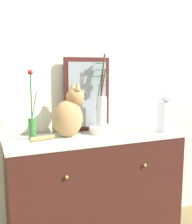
{
  "coord_description": "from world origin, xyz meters",
  "views": [
    {
      "loc": [
        -0.76,
        -1.88,
        1.4
      ],
      "look_at": [
        0.0,
        0.0,
        1.08
      ],
      "focal_mm": 44.59,
      "sensor_mm": 36.0,
      "label": 1
    }
  ],
  "objects_px": {
    "cat_sitting": "(69,114)",
    "vase_glass_clear": "(101,106)",
    "sideboard": "(96,192)",
    "mirror_leaning": "(87,95)",
    "vase_slim_green": "(32,122)",
    "jar_lidded_porcelain": "(166,114)",
    "bowl_porcelain": "(101,129)"
  },
  "relations": [
    {
      "from": "cat_sitting",
      "to": "vase_glass_clear",
      "type": "bearing_deg",
      "value": 2.36
    },
    {
      "from": "sideboard",
      "to": "vase_glass_clear",
      "type": "bearing_deg",
      "value": 42.53
    },
    {
      "from": "cat_sitting",
      "to": "mirror_leaning",
      "type": "bearing_deg",
      "value": 34.78
    },
    {
      "from": "sideboard",
      "to": "vase_slim_green",
      "type": "xyz_separation_m",
      "value": [
        -0.46,
        0.07,
        0.57
      ]
    },
    {
      "from": "vase_slim_green",
      "to": "jar_lidded_porcelain",
      "type": "relative_size",
      "value": 1.54
    },
    {
      "from": "bowl_porcelain",
      "to": "jar_lidded_porcelain",
      "type": "xyz_separation_m",
      "value": [
        0.49,
        -0.15,
        0.11
      ]
    },
    {
      "from": "vase_glass_clear",
      "to": "jar_lidded_porcelain",
      "type": "height_order",
      "value": "vase_glass_clear"
    },
    {
      "from": "mirror_leaning",
      "to": "vase_slim_green",
      "type": "relative_size",
      "value": 1.19
    },
    {
      "from": "mirror_leaning",
      "to": "vase_glass_clear",
      "type": "relative_size",
      "value": 1.06
    },
    {
      "from": "vase_slim_green",
      "to": "sideboard",
      "type": "bearing_deg",
      "value": -8.49
    },
    {
      "from": "cat_sitting",
      "to": "vase_slim_green",
      "type": "bearing_deg",
      "value": 177.17
    },
    {
      "from": "bowl_porcelain",
      "to": "mirror_leaning",
      "type": "bearing_deg",
      "value": 116.98
    },
    {
      "from": "sideboard",
      "to": "cat_sitting",
      "type": "bearing_deg",
      "value": 163.9
    },
    {
      "from": "mirror_leaning",
      "to": "jar_lidded_porcelain",
      "type": "distance_m",
      "value": 0.64
    },
    {
      "from": "sideboard",
      "to": "jar_lidded_porcelain",
      "type": "relative_size",
      "value": 4.2
    },
    {
      "from": "bowl_porcelain",
      "to": "jar_lidded_porcelain",
      "type": "relative_size",
      "value": 0.62
    },
    {
      "from": "sideboard",
      "to": "jar_lidded_porcelain",
      "type": "height_order",
      "value": "jar_lidded_porcelain"
    },
    {
      "from": "sideboard",
      "to": "cat_sitting",
      "type": "xyz_separation_m",
      "value": [
        -0.19,
        0.06,
        0.62
      ]
    },
    {
      "from": "mirror_leaning",
      "to": "cat_sitting",
      "type": "xyz_separation_m",
      "value": [
        -0.2,
        -0.14,
        -0.13
      ]
    },
    {
      "from": "sideboard",
      "to": "vase_slim_green",
      "type": "distance_m",
      "value": 0.74
    },
    {
      "from": "vase_glass_clear",
      "to": "jar_lidded_porcelain",
      "type": "distance_m",
      "value": 0.52
    },
    {
      "from": "mirror_leaning",
      "to": "jar_lidded_porcelain",
      "type": "xyz_separation_m",
      "value": [
        0.56,
        -0.28,
        -0.15
      ]
    },
    {
      "from": "vase_slim_green",
      "to": "bowl_porcelain",
      "type": "relative_size",
      "value": 2.49
    },
    {
      "from": "mirror_leaning",
      "to": "bowl_porcelain",
      "type": "bearing_deg",
      "value": -63.02
    },
    {
      "from": "bowl_porcelain",
      "to": "vase_glass_clear",
      "type": "distance_m",
      "value": 0.18
    },
    {
      "from": "sideboard",
      "to": "vase_glass_clear",
      "type": "height_order",
      "value": "vase_glass_clear"
    },
    {
      "from": "mirror_leaning",
      "to": "vase_slim_green",
      "type": "distance_m",
      "value": 0.51
    },
    {
      "from": "vase_slim_green",
      "to": "cat_sitting",
      "type": "bearing_deg",
      "value": -2.83
    },
    {
      "from": "cat_sitting",
      "to": "vase_slim_green",
      "type": "xyz_separation_m",
      "value": [
        -0.27,
        0.01,
        -0.04
      ]
    },
    {
      "from": "vase_glass_clear",
      "to": "cat_sitting",
      "type": "bearing_deg",
      "value": -177.64
    },
    {
      "from": "jar_lidded_porcelain",
      "to": "sideboard",
      "type": "bearing_deg",
      "value": 170.85
    },
    {
      "from": "jar_lidded_porcelain",
      "to": "cat_sitting",
      "type": "bearing_deg",
      "value": 169.05
    }
  ]
}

